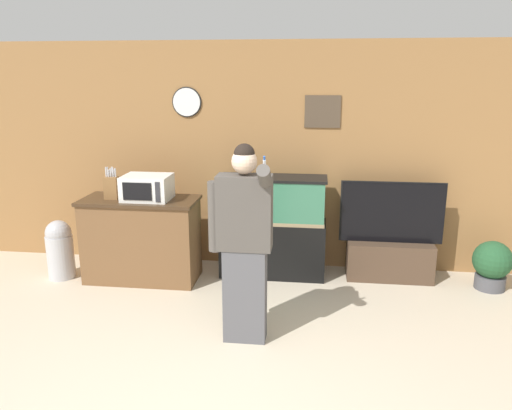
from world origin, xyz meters
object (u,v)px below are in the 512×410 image
counter_island (142,239)px  tv_on_stand (390,250)px  person_standing (244,242)px  trash_bin (60,249)px  aquarium_on_stand (273,227)px  knife_block (112,187)px  microwave (147,187)px  potted_plant (492,264)px

counter_island → tv_on_stand: tv_on_stand is taller
person_standing → trash_bin: bearing=154.1°
tv_on_stand → aquarium_on_stand: bearing=-177.0°
counter_island → tv_on_stand: (2.73, 0.37, -0.14)m
aquarium_on_stand → person_standing: size_ratio=0.69×
counter_island → knife_block: (-0.29, -0.03, 0.59)m
microwave → knife_block: (-0.39, -0.02, -0.00)m
aquarium_on_stand → person_standing: (-0.11, -1.47, 0.31)m
potted_plant → trash_bin: bearing=-176.7°
microwave → potted_plant: microwave is taller
counter_island → microwave: microwave is taller
knife_block → aquarium_on_stand: size_ratio=0.29×
counter_island → potted_plant: (3.78, 0.19, -0.19)m
counter_island → knife_block: bearing=-173.7°
knife_block → aquarium_on_stand: bearing=11.1°
counter_island → microwave: 0.60m
tv_on_stand → person_standing: person_standing is taller
knife_block → aquarium_on_stand: 1.82m
knife_block → tv_on_stand: 3.14m
counter_island → knife_block: 0.66m
aquarium_on_stand → tv_on_stand: bearing=3.0°
microwave → person_standing: person_standing is taller
counter_island → aquarium_on_stand: bearing=12.0°
tv_on_stand → potted_plant: size_ratio=2.15×
aquarium_on_stand → tv_on_stand: (1.31, 0.07, -0.25)m
counter_island → knife_block: knife_block is taller
knife_block → trash_bin: size_ratio=0.52×
aquarium_on_stand → person_standing: person_standing is taller
counter_island → trash_bin: size_ratio=1.89×
microwave → knife_block: 0.39m
counter_island → knife_block: size_ratio=3.65×
person_standing → potted_plant: person_standing is taller
counter_island → tv_on_stand: size_ratio=1.11×
microwave → trash_bin: size_ratio=0.75×
knife_block → aquarium_on_stand: (1.72, 0.34, -0.48)m
tv_on_stand → trash_bin: bearing=-173.1°
counter_island → potted_plant: counter_island is taller
potted_plant → trash_bin: (-4.71, -0.27, 0.06)m
microwave → potted_plant: 3.76m
knife_block → potted_plant: knife_block is taller
microwave → aquarium_on_stand: 1.45m
knife_block → person_standing: 1.97m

